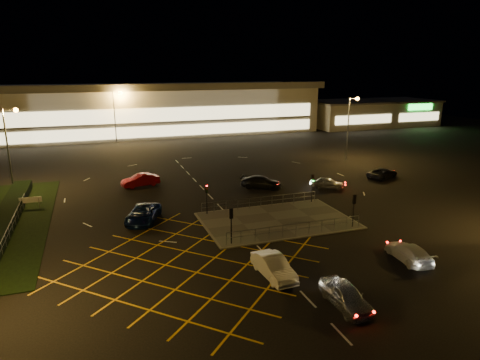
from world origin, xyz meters
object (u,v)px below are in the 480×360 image
object	(u,v)px
car_circ_red	(140,180)
signal_sw	(231,218)
car_far_dkgrey	(261,182)
car_east_grey	(382,173)
car_approach_white	(409,252)
signal_se	(354,204)
signal_nw	(207,193)
signal_ne	(312,182)
car_near_silver	(346,295)
car_queue_white	(274,267)
car_left_blue	(143,214)
car_right_silver	(328,183)

from	to	relation	value
car_circ_red	signal_sw	bearing A→B (deg)	1.38
car_far_dkgrey	car_east_grey	size ratio (longest dim) A/B	1.04
car_far_dkgrey	car_approach_white	size ratio (longest dim) A/B	1.10
signal_se	car_approach_white	bearing A→B (deg)	91.24
signal_nw	signal_ne	bearing A→B (deg)	0.00
signal_sw	car_near_silver	bearing A→B (deg)	108.32
signal_nw	car_queue_white	xyz separation A→B (m)	(1.11, -14.41, -1.59)
signal_nw	car_near_silver	bearing A→B (deg)	-78.92
signal_ne	car_left_blue	size ratio (longest dim) A/B	0.56
car_near_silver	car_circ_red	distance (m)	33.98
car_queue_white	car_approach_white	world-z (taller)	car_queue_white
car_near_silver	signal_sw	bearing A→B (deg)	108.94
car_right_silver	car_east_grey	distance (m)	9.85
signal_ne	car_near_silver	bearing A→B (deg)	-112.70
car_circ_red	car_far_dkgrey	bearing A→B (deg)	55.30
car_far_dkgrey	car_circ_red	size ratio (longest dim) A/B	1.09
car_queue_white	signal_nw	bearing A→B (deg)	90.92
car_queue_white	car_right_silver	xyz separation A→B (m)	(15.66, 19.04, -0.10)
car_right_silver	car_circ_red	xyz separation A→B (m)	(-21.92, 8.61, 0.11)
car_circ_red	car_east_grey	bearing A→B (deg)	65.96
car_queue_white	car_far_dkgrey	bearing A→B (deg)	66.69
signal_se	signal_sw	bearing A→B (deg)	0.00
car_circ_red	car_near_silver	bearing A→B (deg)	3.06
signal_se	car_queue_white	world-z (taller)	signal_se
signal_nw	car_queue_white	distance (m)	14.54
car_far_dkgrey	car_right_silver	xyz separation A→B (m)	(7.80, -2.78, -0.08)
signal_sw	signal_ne	size ratio (longest dim) A/B	1.00
signal_nw	car_near_silver	distance (m)	19.98
signal_sw	car_far_dkgrey	size ratio (longest dim) A/B	0.61
car_circ_red	signal_ne	bearing A→B (deg)	40.08
signal_ne	signal_sw	bearing A→B (deg)	-146.35
signal_nw	car_right_silver	bearing A→B (deg)	15.42
signal_se	signal_ne	bearing A→B (deg)	-90.00
car_circ_red	car_approach_white	world-z (taller)	car_circ_red
signal_sw	signal_ne	xyz separation A→B (m)	(12.00, 7.99, 0.00)
signal_sw	car_approach_white	bearing A→B (deg)	148.47
car_queue_white	car_east_grey	size ratio (longest dim) A/B	0.95
signal_nw	car_circ_red	world-z (taller)	signal_nw
signal_nw	car_near_silver	world-z (taller)	signal_nw
car_far_dkgrey	car_right_silver	size ratio (longest dim) A/B	1.31
signal_nw	car_near_silver	xyz separation A→B (m)	(3.83, -19.54, -1.61)
car_queue_white	car_near_silver	bearing A→B (deg)	-65.59
signal_ne	car_circ_red	bearing A→B (deg)	142.33
car_near_silver	car_right_silver	size ratio (longest dim) A/B	1.13
signal_nw	car_right_silver	xyz separation A→B (m)	(16.77, 4.63, -1.70)
signal_ne	car_queue_white	size ratio (longest dim) A/B	0.67
car_far_dkgrey	signal_se	bearing A→B (deg)	-136.13
car_right_silver	car_approach_white	size ratio (longest dim) A/B	0.84
signal_se	car_east_grey	bearing A→B (deg)	-134.55
signal_nw	car_far_dkgrey	xyz separation A→B (m)	(8.97, 7.40, -1.62)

